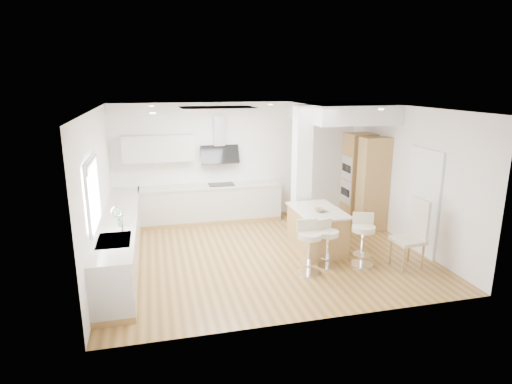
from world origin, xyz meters
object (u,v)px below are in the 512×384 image
object	(u,v)px
bar_stool_c	(363,237)
peninsula	(317,229)
dining_chair	(414,231)
bar_stool_a	(309,244)
bar_stool_b	(327,241)

from	to	relation	value
bar_stool_c	peninsula	bearing A→B (deg)	139.96
dining_chair	bar_stool_c	bearing A→B (deg)	158.16
peninsula	bar_stool_a	world-z (taller)	bar_stool_a
bar_stool_a	bar_stool_b	xyz separation A→B (m)	(0.42, 0.19, -0.05)
peninsula	bar_stool_c	world-z (taller)	bar_stool_c
peninsula	dining_chair	distance (m)	1.84
peninsula	bar_stool_c	size ratio (longest dim) A/B	1.42
bar_stool_b	bar_stool_c	bearing A→B (deg)	-24.86
bar_stool_b	bar_stool_a	bearing A→B (deg)	-171.44
peninsula	bar_stool_b	distance (m)	0.85
bar_stool_b	dining_chair	bearing A→B (deg)	-30.27
bar_stool_a	bar_stool_b	bearing A→B (deg)	25.96
bar_stool_a	peninsula	bearing A→B (deg)	62.95
bar_stool_a	bar_stool_c	distance (m)	1.07
bar_stool_a	bar_stool_b	world-z (taller)	bar_stool_a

